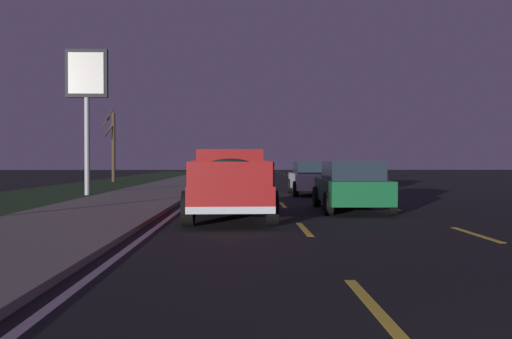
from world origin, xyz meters
TOP-DOWN VIEW (x-y plane):
  - ground at (27.00, 0.00)m, footprint 144.00×144.00m
  - sidewalk_shoulder at (27.00, 7.45)m, footprint 108.00×4.00m
  - grass_verge at (27.00, 12.45)m, footprint 108.00×6.00m
  - lane_markings at (29.93, 3.09)m, footprint 108.00×7.04m
  - pickup_truck at (12.68, 3.50)m, footprint 5.48×2.39m
  - sedan_green at (14.72, -0.23)m, footprint 4.44×2.09m
  - sedan_tan at (28.79, -3.61)m, footprint 4.44×2.10m
  - sedan_white at (22.89, -0.04)m, footprint 4.40×2.02m
  - gas_price_sign at (22.72, 10.30)m, footprint 0.27×1.90m
  - bare_tree_far at (39.12, 13.12)m, footprint 1.10×0.95m

SIDE VIEW (x-z plane):
  - ground at x=27.00m, z-range 0.00..0.00m
  - grass_verge at x=27.00m, z-range 0.00..0.01m
  - lane_markings at x=29.93m, z-range 0.00..0.01m
  - sidewalk_shoulder at x=27.00m, z-range 0.00..0.12m
  - sedan_green at x=14.72m, z-range 0.01..1.55m
  - sedan_tan at x=28.79m, z-range 0.01..1.55m
  - sedan_white at x=22.89m, z-range 0.01..1.55m
  - pickup_truck at x=12.68m, z-range 0.05..1.92m
  - bare_tree_far at x=39.12m, z-range -0.02..5.65m
  - gas_price_sign at x=22.72m, z-range 1.66..8.33m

